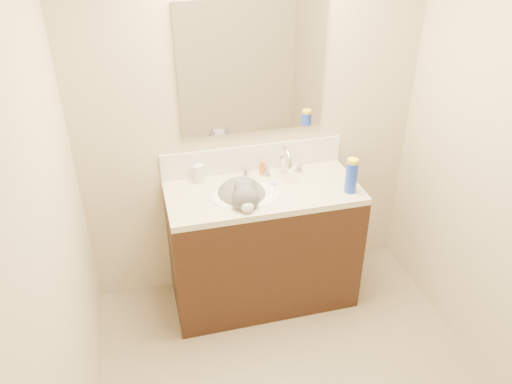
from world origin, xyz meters
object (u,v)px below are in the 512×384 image
amber_bottle (262,168)px  vanity_cabinet (263,248)px  faucet (285,164)px  cat (243,198)px  silver_jar (246,172)px  spray_can (351,177)px  pill_bottle (199,174)px  basin (246,204)px

amber_bottle → vanity_cabinet: bearing=-103.2°
vanity_cabinet → faucet: (0.18, 0.14, 0.54)m
cat → silver_jar: 0.25m
faucet → cat: 0.38m
faucet → silver_jar: faucet is taller
vanity_cabinet → amber_bottle: 0.53m
silver_jar → spray_can: spray_can is taller
vanity_cabinet → pill_bottle: pill_bottle is taller
basin → amber_bottle: (0.17, 0.22, 0.12)m
vanity_cabinet → spray_can: (0.51, -0.15, 0.55)m
silver_jar → cat: bearing=-108.5°
cat → spray_can: size_ratio=2.28×
vanity_cabinet → faucet: faucet is taller
amber_bottle → spray_can: 0.58m
vanity_cabinet → amber_bottle: amber_bottle is taller
silver_jar → spray_can: size_ratio=0.28×
amber_bottle → silver_jar: bearing=179.9°
spray_can → pill_bottle: bearing=158.2°
vanity_cabinet → spray_can: bearing=-16.8°
basin → pill_bottle: bearing=137.5°
pill_bottle → amber_bottle: size_ratio=1.27×
cat → pill_bottle: (-0.23, 0.23, 0.08)m
amber_bottle → spray_can: (0.46, -0.35, 0.05)m
pill_bottle → silver_jar: pill_bottle is taller
pill_bottle → spray_can: 0.95m
pill_bottle → amber_bottle: 0.41m
vanity_cabinet → faucet: size_ratio=4.29×
vanity_cabinet → pill_bottle: (-0.37, 0.20, 0.51)m
cat → silver_jar: bearing=75.9°
basin → cat: size_ratio=1.00×
vanity_cabinet → spray_can: 0.76m
cat → amber_bottle: (0.18, 0.23, 0.07)m
amber_bottle → spray_can: bearing=-36.9°
vanity_cabinet → silver_jar: 0.52m
faucet → spray_can: faucet is taller
spray_can → vanity_cabinet: bearing=163.2°
faucet → spray_can: bearing=-41.5°
basin → pill_bottle: 0.36m
basin → amber_bottle: bearing=53.5°
basin → pill_bottle: size_ratio=3.82×
basin → faucet: bearing=29.1°
cat → silver_jar: (0.08, 0.23, 0.05)m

